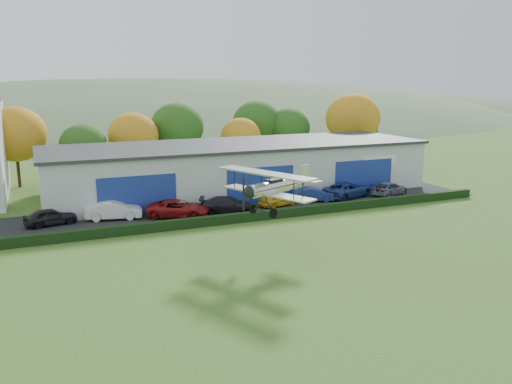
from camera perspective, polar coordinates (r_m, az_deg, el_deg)
name	(u,v)px	position (r m, az deg, el deg)	size (l,w,h in m)	color
ground	(334,292)	(30.82, 8.52, -10.75)	(300.00, 300.00, 0.00)	#3B5F1E
apron	(246,207)	(50.01, -1.14, -1.64)	(48.00, 9.00, 0.05)	black
hedge	(266,215)	(45.63, 1.12, -2.50)	(46.00, 0.60, 0.80)	black
hangar	(239,167)	(56.56, -1.92, 2.69)	(40.60, 12.60, 5.30)	#B2B7BC
tree_belt	(171,131)	(66.93, -9.23, 6.55)	(75.70, 13.22, 10.12)	#3D2614
distant_hills	(75,165)	(166.29, -19.14, 2.80)	(430.00, 196.00, 56.00)	#4C6642
car_0	(50,217)	(46.82, -21.50, -2.52)	(1.69, 4.21, 1.43)	black
car_1	(114,210)	(47.03, -15.21, -1.94)	(1.66, 4.76, 1.57)	silver
car_2	(178,208)	(46.67, -8.50, -1.79)	(2.52, 5.46, 1.52)	maroon
car_3	(228,205)	(47.59, -3.04, -1.41)	(2.09, 5.15, 1.50)	black
car_4	(278,199)	(50.23, 2.37, -0.75)	(1.62, 4.02, 1.37)	gold
car_5	(313,194)	(52.43, 6.25, -0.25)	(1.48, 4.25, 1.40)	navy
car_6	(347,190)	(54.61, 9.88, 0.25)	(2.68, 5.82, 1.62)	navy
car_7	(390,189)	(56.79, 14.36, 0.36)	(1.87, 4.61, 1.34)	gray
biplane	(275,185)	(36.20, 2.09, 0.72)	(7.11, 7.79, 2.98)	silver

